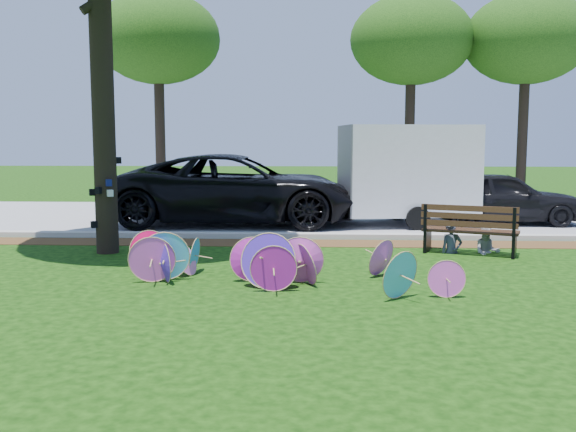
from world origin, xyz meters
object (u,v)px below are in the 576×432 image
(dark_pickup, at_px, (500,197))
(person_left, at_px, (452,223))
(black_van, at_px, (237,189))
(cargo_trailer, at_px, (407,170))
(park_bench, at_px, (470,229))
(person_right, at_px, (488,227))
(parasol_pile, at_px, (250,260))

(dark_pickup, bearing_deg, person_left, 154.21)
(black_van, relative_size, person_left, 5.58)
(cargo_trailer, xyz_separation_m, park_bench, (0.66, -4.30, -0.97))
(park_bench, xyz_separation_m, person_right, (0.35, 0.05, 0.04))
(person_left, bearing_deg, park_bench, -18.69)
(black_van, height_order, dark_pickup, black_van)
(black_van, distance_m, cargo_trailer, 4.55)
(cargo_trailer, bearing_deg, person_right, -83.91)
(black_van, distance_m, park_bench, 6.71)
(person_left, bearing_deg, cargo_trailer, 83.64)
(dark_pickup, height_order, person_left, dark_pickup)
(dark_pickup, bearing_deg, person_right, 161.76)
(cargo_trailer, bearing_deg, parasol_pile, -122.99)
(person_right, bearing_deg, cargo_trailer, 108.95)
(cargo_trailer, bearing_deg, black_van, 173.48)
(dark_pickup, xyz_separation_m, person_right, (-1.49, -4.56, -0.18))
(black_van, height_order, person_left, black_van)
(black_van, distance_m, dark_pickup, 7.04)
(dark_pickup, distance_m, park_bench, 4.97)
(cargo_trailer, xyz_separation_m, person_right, (1.01, -4.25, -0.93))
(park_bench, relative_size, person_right, 1.77)
(black_van, xyz_separation_m, park_bench, (5.18, -4.24, -0.44))
(black_van, xyz_separation_m, person_right, (5.53, -4.19, -0.40))
(black_van, height_order, park_bench, black_van)
(cargo_trailer, height_order, person_right, cargo_trailer)
(parasol_pile, bearing_deg, black_van, 98.81)
(dark_pickup, distance_m, cargo_trailer, 2.64)
(cargo_trailer, distance_m, park_bench, 4.46)
(cargo_trailer, distance_m, person_right, 4.47)
(black_van, distance_m, person_right, 6.95)
(dark_pickup, relative_size, cargo_trailer, 1.26)
(park_bench, height_order, person_left, person_left)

